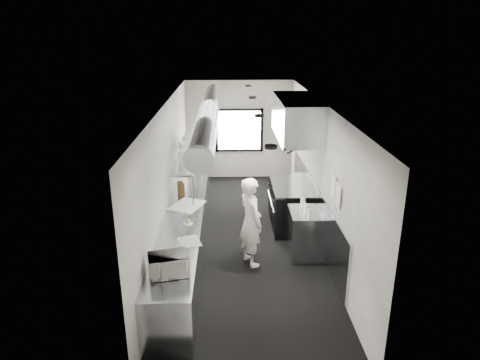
{
  "coord_description": "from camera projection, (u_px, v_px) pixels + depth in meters",
  "views": [
    {
      "loc": [
        -0.32,
        -8.08,
        4.12
      ],
      "look_at": [
        -0.1,
        -0.2,
        1.36
      ],
      "focal_mm": 32.39,
      "sensor_mm": 36.0,
      "label": 1
    }
  ],
  "objects": [
    {
      "name": "wall_back",
      "position": [
        239.0,
        130.0,
        12.31
      ],
      "size": [
        3.0,
        0.02,
        2.8
      ],
      "primitive_type": "cube",
      "color": "beige",
      "rests_on": "floor"
    },
    {
      "name": "deli_tub_a",
      "position": [
        156.0,
        272.0,
        5.98
      ],
      "size": [
        0.14,
        0.14,
        0.1
      ],
      "primitive_type": "cylinder",
      "rotation": [
        0.0,
        0.0,
        -0.07
      ],
      "color": "#A7B3A5",
      "rests_on": "prep_counter"
    },
    {
      "name": "notice_sheet_b",
      "position": [
        338.0,
        196.0,
        7.06
      ],
      "size": [
        0.02,
        0.28,
        0.38
      ],
      "primitive_type": "cube",
      "color": "white",
      "rests_on": "wall_right"
    },
    {
      "name": "ceiling",
      "position": [
        245.0,
        104.0,
        8.07
      ],
      "size": [
        3.0,
        8.0,
        0.01
      ],
      "primitive_type": "cube",
      "color": "beige",
      "rests_on": "wall_back"
    },
    {
      "name": "range",
      "position": [
        290.0,
        204.0,
        9.53
      ],
      "size": [
        0.88,
        1.6,
        0.94
      ],
      "color": "black",
      "rests_on": "floor"
    },
    {
      "name": "squeeze_bottle_a",
      "position": [
        309.0,
        213.0,
        7.79
      ],
      "size": [
        0.08,
        0.08,
        0.17
      ],
      "primitive_type": "cylinder",
      "rotation": [
        0.0,
        0.0,
        0.43
      ],
      "color": "white",
      "rests_on": "bottle_station"
    },
    {
      "name": "squeeze_bottle_c",
      "position": [
        305.0,
        208.0,
        8.0
      ],
      "size": [
        0.07,
        0.07,
        0.18
      ],
      "primitive_type": "cylinder",
      "rotation": [
        0.0,
        0.0,
        -0.13
      ],
      "color": "white",
      "rests_on": "bottle_station"
    },
    {
      "name": "pastry",
      "position": [
        188.0,
        221.0,
        7.54
      ],
      "size": [
        0.08,
        0.08,
        0.08
      ],
      "primitive_type": "sphere",
      "color": "tan",
      "rests_on": "small_plate"
    },
    {
      "name": "squeeze_bottle_b",
      "position": [
        306.0,
        210.0,
        7.92
      ],
      "size": [
        0.08,
        0.08,
        0.19
      ],
      "primitive_type": "cylinder",
      "rotation": [
        0.0,
        0.0,
        -0.31
      ],
      "color": "white",
      "rests_on": "bottle_station"
    },
    {
      "name": "bottle_station",
      "position": [
        306.0,
        233.0,
        8.22
      ],
      "size": [
        0.65,
        0.8,
        0.9
      ],
      "primitive_type": "cube",
      "color": "#99A0A6",
      "rests_on": "floor"
    },
    {
      "name": "floor",
      "position": [
        244.0,
        239.0,
        9.0
      ],
      "size": [
        3.0,
        8.0,
        0.01
      ],
      "primitive_type": "cube",
      "color": "black",
      "rests_on": "ground"
    },
    {
      "name": "far_work_table",
      "position": [
        198.0,
        171.0,
        11.84
      ],
      "size": [
        0.7,
        1.2,
        0.9
      ],
      "primitive_type": "cube",
      "color": "#99A0A6",
      "rests_on": "floor"
    },
    {
      "name": "wall_cladding",
      "position": [
        314.0,
        208.0,
        9.14
      ],
      "size": [
        0.03,
        5.5,
        1.1
      ],
      "primitive_type": "cube",
      "color": "#99A0A6",
      "rests_on": "wall_right"
    },
    {
      "name": "plate_stack_c",
      "position": [
        188.0,
        144.0,
        9.48
      ],
      "size": [
        0.28,
        0.28,
        0.35
      ],
      "primitive_type": "cylinder",
      "rotation": [
        0.0,
        0.0,
        0.17
      ],
      "color": "silver",
      "rests_on": "pass_shelf"
    },
    {
      "name": "squeeze_bottle_e",
      "position": [
        304.0,
        202.0,
        8.28
      ],
      "size": [
        0.06,
        0.06,
        0.16
      ],
      "primitive_type": "cylinder",
      "rotation": [
        0.0,
        0.0,
        0.15
      ],
      "color": "white",
      "rests_on": "bottle_station"
    },
    {
      "name": "wall_front",
      "position": [
        259.0,
        291.0,
        4.76
      ],
      "size": [
        3.0,
        0.02,
        2.8
      ],
      "primitive_type": "cube",
      "color": "beige",
      "rests_on": "floor"
    },
    {
      "name": "knife_block",
      "position": [
        181.0,
        188.0,
        8.9
      ],
      "size": [
        0.17,
        0.25,
        0.25
      ],
      "primitive_type": "cube",
      "rotation": [
        0.0,
        0.0,
        0.32
      ],
      "color": "#53391D",
      "rests_on": "prep_counter"
    },
    {
      "name": "plate_stack_b",
      "position": [
        185.0,
        150.0,
        9.01
      ],
      "size": [
        0.29,
        0.29,
        0.33
      ],
      "primitive_type": "cylinder",
      "rotation": [
        0.0,
        0.0,
        0.17
      ],
      "color": "silver",
      "rests_on": "pass_shelf"
    },
    {
      "name": "line_cook",
      "position": [
        251.0,
        222.0,
        7.8
      ],
      "size": [
        0.62,
        0.72,
        1.68
      ],
      "primitive_type": "imported",
      "rotation": [
        0.0,
        0.0,
        2.0
      ],
      "color": "white",
      "rests_on": "floor"
    },
    {
      "name": "squeeze_bottle_d",
      "position": [
        302.0,
        203.0,
        8.21
      ],
      "size": [
        0.08,
        0.08,
        0.2
      ],
      "primitive_type": "cylinder",
      "rotation": [
        0.0,
        0.0,
        -0.32
      ],
      "color": "white",
      "rests_on": "bottle_station"
    },
    {
      "name": "deli_tub_b",
      "position": [
        161.0,
        262.0,
        6.25
      ],
      "size": [
        0.16,
        0.16,
        0.09
      ],
      "primitive_type": "cylinder",
      "rotation": [
        0.0,
        0.0,
        -0.31
      ],
      "color": "#A7B3A5",
      "rests_on": "prep_counter"
    },
    {
      "name": "cutting_board",
      "position": [
        187.0,
        205.0,
        8.33
      ],
      "size": [
        0.73,
        0.82,
        0.02
      ],
      "primitive_type": "cube",
      "rotation": [
        0.0,
        0.0,
        -0.43
      ],
      "color": "white",
      "rests_on": "prep_counter"
    },
    {
      "name": "prep_counter",
      "position": [
        186.0,
        230.0,
        8.35
      ],
      "size": [
        0.7,
        6.0,
        0.9
      ],
      "primitive_type": "cube",
      "color": "#99A0A6",
      "rests_on": "floor"
    },
    {
      "name": "plate_stack_a",
      "position": [
        184.0,
        157.0,
        8.68
      ],
      "size": [
        0.27,
        0.27,
        0.26
      ],
      "primitive_type": "cylinder",
      "rotation": [
        0.0,
        0.0,
        -0.28
      ],
      "color": "silver",
      "rests_on": "pass_shelf"
    },
    {
      "name": "notice_sheet_a",
      "position": [
        333.0,
        185.0,
        7.38
      ],
      "size": [
        0.02,
        0.28,
        0.38
      ],
      "primitive_type": "cube",
      "color": "white",
      "rests_on": "wall_right"
    },
    {
      "name": "wall_left",
      "position": [
        168.0,
        176.0,
        8.5
      ],
      "size": [
        0.02,
        8.0,
        2.8
      ],
      "primitive_type": "cube",
      "color": "beige",
      "rests_on": "floor"
    },
    {
      "name": "newspaper",
      "position": [
        189.0,
        242.0,
        6.92
      ],
      "size": [
        0.44,
        0.49,
        0.01
      ],
      "primitive_type": "cube",
      "rotation": [
        0.0,
        0.0,
        0.32
      ],
      "color": "silver",
      "rests_on": "prep_counter"
    },
    {
      "name": "small_plate",
      "position": [
        188.0,
        224.0,
        7.56
      ],
      "size": [
        0.21,
        0.21,
        0.01
      ],
      "primitive_type": "cylinder",
      "rotation": [
        0.0,
        0.0,
        0.35
      ],
      "color": "silver",
      "rests_on": "prep_counter"
    },
    {
      "name": "pass_shelf",
      "position": [
        188.0,
        155.0,
        9.4
      ],
      "size": [
        0.45,
        3.0,
        0.68
      ],
      "color": "#99A0A6",
      "rests_on": "prep_counter"
    },
    {
      "name": "microwave",
      "position": [
        168.0,
        265.0,
        5.96
      ],
      "size": [
        0.58,
        0.49,
        0.3
      ],
      "primitive_type": "imported",
      "rotation": [
        0.0,
        0.0,
        0.24
      ],
      "color": "silver",
      "rests_on": "prep_counter"
    },
    {
      "name": "plate_stack_d",
      "position": [
        190.0,
        138.0,
        10.01
      ],
      "size": [
        0.25,
        0.25,
        0.33
      ],
      "primitive_type": "cylinder",
      "rotation": [
        0.0,
        0.0,
        -0.19
      ],
      "color": "silver",
      "rests_on": "pass_shelf"
    },
    {
      "name": "wall_right",
      "position": [
        320.0,
        174.0,
        8.58
      ],
      "size": [
        0.02,
        8.0,
        2.8
      ],
      "primitive_type": "cube",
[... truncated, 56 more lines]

